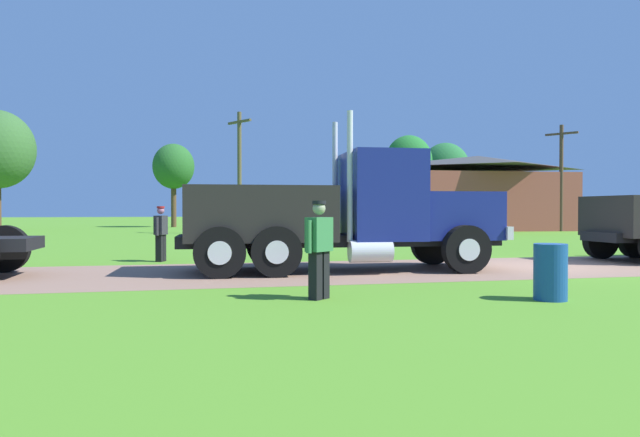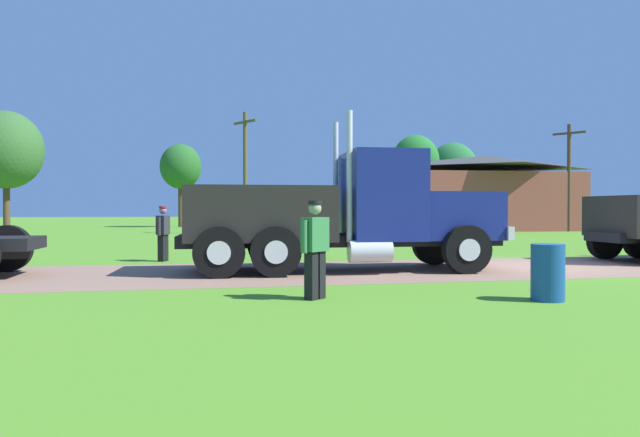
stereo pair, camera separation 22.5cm
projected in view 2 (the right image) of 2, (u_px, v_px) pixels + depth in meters
The scene contains 13 objects.
ground_plane at pixel (546, 267), 15.10m from camera, with size 200.00×200.00×0.00m, color #528D25.
dirt_track at pixel (546, 266), 15.10m from camera, with size 120.00×5.09×0.01m, color #8F6B57.
truck_foreground_white at pixel (342, 215), 14.10m from camera, with size 8.07×2.86×3.82m.
visitor_walking_mid at pixel (315, 245), 9.64m from camera, with size 0.53×0.50×1.67m.
visitor_far_side at pixel (163, 232), 16.61m from camera, with size 0.39×0.57×1.61m.
steel_barrel at pixel (548, 272), 9.49m from camera, with size 0.54×0.54×0.95m, color #19478C.
shed_building at pixel (485, 194), 41.81m from camera, with size 12.60×8.80×5.46m.
utility_pole_near at pixel (245, 169), 34.96m from camera, with size 1.31×1.92×7.48m.
utility_pole_far at pixel (569, 174), 38.60m from camera, with size 1.39×1.88×7.28m.
tree_left at pixel (6, 150), 39.02m from camera, with size 4.86×4.86×8.27m.
tree_mid at pixel (181, 167), 48.01m from camera, with size 3.45×3.45×7.02m.
tree_right at pixel (415, 161), 47.95m from camera, with size 3.97×3.97×7.76m.
tree_far_right at pixel (453, 170), 59.14m from camera, with size 5.12×5.12×8.44m.
Camera 2 is at (-8.74, -13.67, 1.54)m, focal length 31.92 mm.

